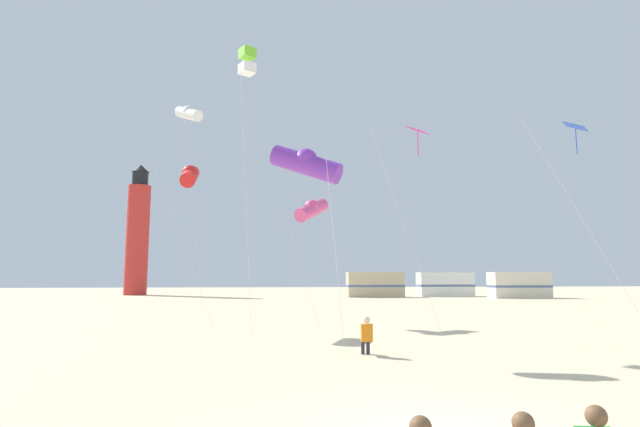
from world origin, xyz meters
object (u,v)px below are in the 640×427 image
Objects in this scene: rv_van_tan at (375,285)px; rv_van_cream at (519,285)px; kite_diamond_blue at (576,134)px; kite_tube_violet at (306,163)px; kite_tube_white at (189,113)px; rv_van_white at (445,284)px; kite_tube_rainbow at (312,209)px; kite_box_lime at (247,62)px; kite_diamond_magenta at (417,138)px; kite_flyer_standing at (366,335)px; lighthouse_distant at (138,233)px; kite_tube_scarlet at (190,176)px.

rv_van_cream is at bearing -14.00° from rv_van_tan.
kite_diamond_blue is 1.31× the size of kite_tube_violet.
kite_tube_white is 33.04m from rv_van_tan.
kite_tube_violet reaches higher than rv_van_white.
kite_tube_white is 40.60m from rv_van_cream.
kite_tube_violet is 1.05× the size of rv_van_white.
kite_tube_rainbow reaches higher than rv_van_cream.
kite_tube_rainbow is at bearing 51.51° from kite_box_lime.
kite_box_lime is 0.94× the size of kite_tube_white.
kite_diamond_magenta reaches higher than rv_van_white.
kite_tube_violet is at bearing -27.08° from kite_flyer_standing.
kite_flyer_standing is 0.13× the size of kite_diamond_blue.
kite_flyer_standing is 46.05m from rv_van_white.
kite_flyer_standing is 0.18× the size of rv_van_tan.
kite_tube_white reaches higher than kite_tube_rainbow.
kite_box_lime is 8.31m from kite_diamond_magenta.
kite_box_lime is 1.33× the size of kite_diamond_magenta.
kite_tube_white is at bearing -132.80° from rv_van_white.
kite_tube_white is at bearing 113.03° from kite_tube_violet.
kite_tube_violet is (-1.75, 1.07, 5.48)m from kite_flyer_standing.
kite_diamond_magenta is 0.55× the size of lighthouse_distant.
kite_tube_violet reaches higher than kite_flyer_standing.
kite_flyer_standing is at bearing -101.48° from rv_van_tan.
rv_van_cream is at bearing 42.05° from kite_tube_scarlet.
kite_diamond_magenta is 1.04× the size of kite_diamond_blue.
rv_van_tan is 15.72m from rv_van_cream.
kite_tube_violet is at bearing -96.85° from kite_tube_rainbow.
kite_tube_scarlet is 0.46× the size of lighthouse_distant.
rv_van_cream is (32.64, 21.50, -10.98)m from kite_tube_white.
kite_box_lime reaches higher than kite_diamond_blue.
lighthouse_distant is (-15.17, 44.63, -3.83)m from kite_box_lime.
kite_diamond_blue is (6.14, -2.46, -0.32)m from kite_diamond_magenta.
kite_tube_rainbow is at bearing 83.15° from kite_tube_violet.
kite_diamond_blue is (13.86, -1.93, -3.35)m from kite_box_lime.
kite_tube_scarlet reaches higher than kite_flyer_standing.
kite_box_lime is 43.51m from rv_van_cream.
lighthouse_distant reaches higher than rv_van_white.
kite_diamond_magenta is 49.70m from lighthouse_distant.
kite_flyer_standing is at bearing -69.27° from lighthouse_distant.
kite_tube_scarlet is 36.91m from rv_van_tan.
kite_tube_rainbow is 0.38× the size of lighthouse_distant.
kite_diamond_magenta is (3.79, 6.38, 8.03)m from kite_flyer_standing.
rv_van_cream is at bearing 55.38° from kite_diamond_magenta.
kite_tube_rainbow is 0.70× the size of kite_diamond_magenta.
kite_tube_white is at bearing 112.26° from kite_box_lime.
kite_tube_scarlet is 0.84× the size of kite_diamond_magenta.
kite_diamond_blue is at bearing -7.94° from kite_box_lime.
kite_tube_rainbow is 0.99× the size of rv_van_tan.
rv_van_white is (26.24, 26.85, -10.98)m from kite_tube_white.
kite_tube_white is (-7.13, 5.40, 6.61)m from kite_tube_rainbow.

